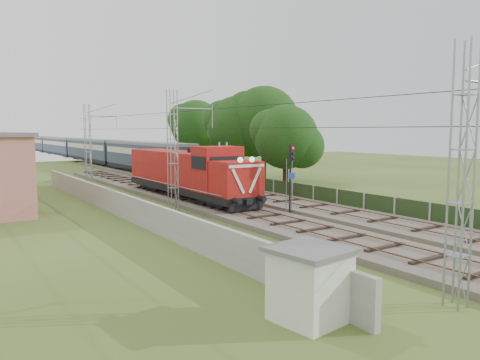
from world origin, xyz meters
TOP-DOWN VIEW (x-y plane):
  - ground at (0.00, 0.00)m, footprint 140.00×140.00m
  - track_main at (0.00, 7.00)m, footprint 4.20×70.00m
  - track_side at (5.00, 20.00)m, footprint 4.20×80.00m
  - catenary at (-2.95, 12.00)m, footprint 3.31×70.00m
  - boundary_wall at (-6.50, 12.00)m, footprint 0.25×40.00m
  - fence at (8.00, 3.00)m, footprint 0.12×32.00m
  - locomotive at (0.00, 15.86)m, footprint 2.88×16.42m
  - coach_rake at (5.00, 80.54)m, footprint 2.92×109.22m
  - signal_post at (2.66, 6.77)m, footprint 0.49×0.39m
  - relay_hut at (-7.40, -6.32)m, footprint 2.31×2.31m
  - tree_a at (9.57, 15.80)m, footprint 5.83×5.55m
  - tree_b at (13.47, 24.30)m, footprint 7.73×7.37m
  - tree_c at (11.46, 26.43)m, footprint 6.97×6.64m
  - tree_d at (14.29, 41.13)m, footprint 7.32×6.97m

SIDE VIEW (x-z plane):
  - ground at x=0.00m, z-range 0.00..0.00m
  - track_main at x=0.00m, z-range -0.04..0.41m
  - track_side at x=5.00m, z-range -0.04..0.41m
  - fence at x=8.00m, z-range 0.00..1.20m
  - boundary_wall at x=-6.50m, z-range 0.00..1.50m
  - relay_hut at x=-7.40m, z-range 0.01..2.13m
  - locomotive at x=0.00m, z-range 0.08..4.25m
  - coach_rake at x=5.00m, z-range 0.75..4.13m
  - signal_post at x=2.66m, z-range 0.84..5.32m
  - catenary at x=-2.95m, z-range 0.05..8.05m
  - tree_a at x=9.57m, z-range 0.94..8.49m
  - tree_c at x=11.46m, z-range 1.12..10.15m
  - tree_d at x=14.29m, z-range 1.18..10.67m
  - tree_b at x=13.47m, z-range 1.24..11.27m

